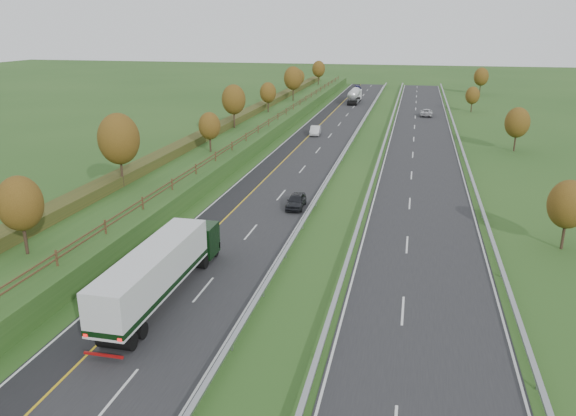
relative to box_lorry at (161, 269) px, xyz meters
name	(u,v)px	position (x,y,z in m)	size (l,w,h in m)	color
ground	(360,159)	(8.91, 46.07, -2.33)	(400.00, 400.00, 0.00)	#274D1B
near_carriageway	(311,149)	(0.91, 51.07, -2.31)	(10.50, 200.00, 0.04)	#232326
far_carriageway	(422,154)	(17.41, 51.07, -2.31)	(10.50, 200.00, 0.04)	#232326
hard_shoulder	(287,147)	(-2.84, 51.07, -2.31)	(3.00, 200.00, 0.04)	black
lane_markings	(353,151)	(7.31, 50.95, -2.28)	(26.75, 200.00, 0.01)	silver
embankment_left	(230,139)	(-12.09, 51.07, -1.33)	(12.00, 200.00, 2.00)	#274D1B
hedge_left	(217,128)	(-14.09, 51.07, 0.22)	(2.20, 180.00, 1.10)	#333C18
fence_left	(257,129)	(-7.59, 50.65, 0.40)	(0.12, 189.06, 1.20)	#422B19
median_barrier_near	(348,146)	(6.61, 51.07, -1.72)	(0.32, 200.00, 0.71)	#919499
median_barrier_far	(383,148)	(11.71, 51.07, -1.72)	(0.32, 200.00, 0.71)	#919499
outer_barrier_far	(463,152)	(23.21, 51.07, -1.71)	(0.32, 200.00, 0.71)	#919499
trees_left	(224,107)	(-11.73, 47.70, 4.04)	(6.64, 164.30, 7.66)	#2D2116
trees_far	(496,102)	(30.71, 80.28, 1.92)	(8.45, 118.60, 7.12)	#2D2116
box_lorry	(161,269)	(0.00, 0.00, 0.00)	(2.58, 16.28, 4.06)	black
road_tanker	(355,95)	(1.51, 105.48, -0.47)	(2.40, 11.22, 3.46)	silver
car_dark_near	(296,201)	(4.71, 21.99, -1.56)	(1.74, 4.31, 1.47)	black
car_silver_mid	(315,130)	(-0.43, 62.25, -1.53)	(1.60, 4.60, 1.52)	silver
car_small_far	(357,88)	(-0.46, 130.57, -1.50)	(2.22, 5.45, 1.58)	#15133C
car_oncoming	(426,112)	(18.34, 88.03, -1.55)	(2.44, 5.30, 1.47)	#BCBCC1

